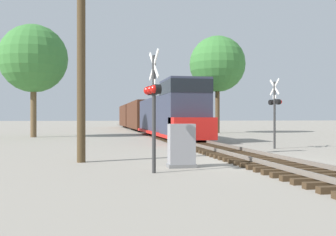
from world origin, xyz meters
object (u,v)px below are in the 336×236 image
object	(u,v)px
crossing_signal_near	(153,96)
tree_mid_background	(217,64)
relay_cabinet	(181,146)
tree_far_right	(33,59)
utility_pole	(81,36)
crossing_signal_far	(275,106)
freight_train	(144,116)

from	to	relation	value
crossing_signal_near	tree_mid_background	xyz separation A→B (m)	(11.92, 30.14, 5.34)
relay_cabinet	tree_mid_background	distance (m)	31.67
relay_cabinet	crossing_signal_near	bearing A→B (deg)	-134.87
tree_far_right	utility_pole	bearing A→B (deg)	-77.18
tree_mid_background	relay_cabinet	bearing A→B (deg)	-110.35
relay_cabinet	tree_mid_background	size ratio (longest dim) A/B	0.14
tree_far_right	tree_mid_background	size ratio (longest dim) A/B	0.91
utility_pole	crossing_signal_near	bearing A→B (deg)	-56.37
relay_cabinet	utility_pole	size ratio (longest dim) A/B	0.16
tree_far_right	crossing_signal_far	bearing A→B (deg)	-46.47
freight_train	tree_mid_background	xyz separation A→B (m)	(7.44, -6.68, 5.76)
freight_train	tree_mid_background	size ratio (longest dim) A/B	4.73
freight_train	relay_cabinet	distance (m)	35.81
relay_cabinet	tree_far_right	distance (m)	25.18
freight_train	tree_mid_background	bearing A→B (deg)	-41.92
crossing_signal_near	relay_cabinet	world-z (taller)	crossing_signal_near
freight_train	utility_pole	bearing A→B (deg)	-101.48
freight_train	utility_pole	world-z (taller)	utility_pole
crossing_signal_near	utility_pole	xyz separation A→B (m)	(-2.29, 3.45, 2.52)
freight_train	relay_cabinet	world-z (taller)	freight_train
freight_train	crossing_signal_far	distance (m)	28.82
freight_train	tree_far_right	size ratio (longest dim) A/B	5.18
utility_pole	tree_mid_background	distance (m)	30.38
crossing_signal_near	utility_pole	world-z (taller)	utility_pole
crossing_signal_near	crossing_signal_far	size ratio (longest dim) A/B	0.98
crossing_signal_near	tree_far_right	distance (m)	25.58
freight_train	crossing_signal_near	xyz separation A→B (m)	(-4.49, -36.82, 0.42)
freight_train	crossing_signal_far	world-z (taller)	freight_train
relay_cabinet	utility_pole	world-z (taller)	utility_pole
crossing_signal_near	freight_train	bearing A→B (deg)	164.20
tree_far_right	tree_mid_background	distance (m)	19.86
utility_pole	tree_mid_background	world-z (taller)	tree_mid_background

